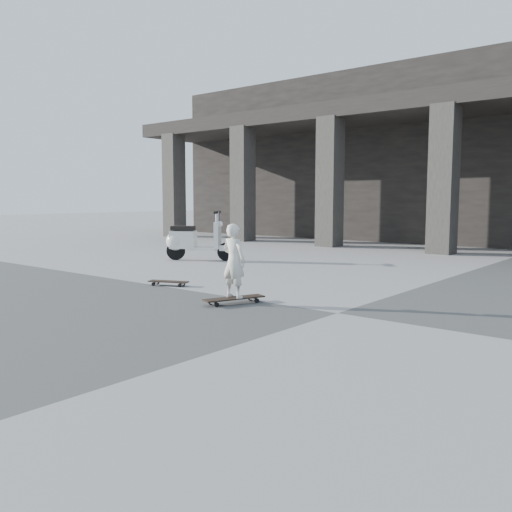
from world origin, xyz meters
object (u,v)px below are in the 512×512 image
Objects in this scene: scooter at (189,241)px; skateboard_spare at (168,282)px; child at (234,261)px; longboard at (234,299)px.

skateboard_spare is at bearing -80.07° from scooter.
scooter is at bearing -38.23° from child.
child reaches higher than longboard.
longboard is 2.01m from skateboard_spare.
scooter is (-2.56, 2.95, 0.41)m from skateboard_spare.
scooter is (-4.51, 3.44, -0.15)m from child.
scooter is at bearing 74.00° from longboard.
skateboard_spare is (-1.95, 0.49, -0.01)m from longboard.
longboard is 0.60× the size of scooter.
child is at bearing -37.03° from skateboard_spare.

